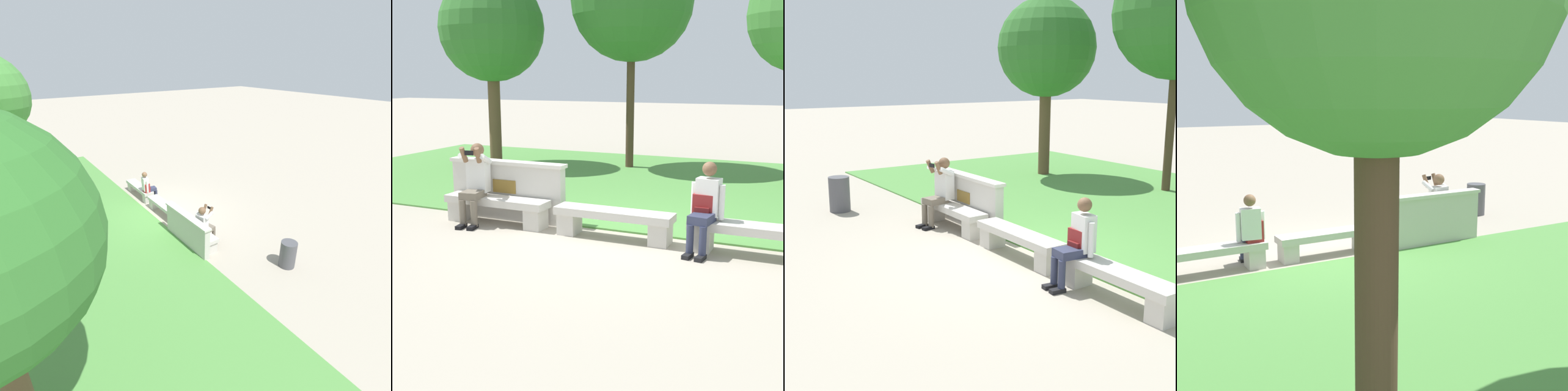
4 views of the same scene
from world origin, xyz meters
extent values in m
plane|color=#A89E8C|center=(0.00, 0.00, 0.00)|extent=(80.00, 80.00, 0.00)
cube|color=#518E42|center=(0.00, 4.38, 0.01)|extent=(17.95, 8.00, 0.03)
cube|color=beige|center=(-2.06, 0.00, 0.39)|extent=(1.82, 0.40, 0.12)
cube|color=beige|center=(-2.79, 0.00, 0.17)|extent=(0.28, 0.34, 0.33)
cube|color=beige|center=(-1.33, 0.00, 0.17)|extent=(0.28, 0.34, 0.33)
cube|color=beige|center=(0.00, 0.00, 0.39)|extent=(1.82, 0.40, 0.12)
cube|color=beige|center=(-0.73, 0.00, 0.17)|extent=(0.28, 0.34, 0.33)
cube|color=beige|center=(0.73, 0.00, 0.17)|extent=(0.28, 0.34, 0.33)
cube|color=beige|center=(2.06, 0.00, 0.39)|extent=(1.82, 0.40, 0.12)
cube|color=beige|center=(1.33, 0.00, 0.17)|extent=(0.28, 0.34, 0.33)
cube|color=beige|center=(2.79, 0.00, 0.17)|extent=(0.28, 0.34, 0.33)
cube|color=beige|center=(-2.06, 0.34, 0.47)|extent=(2.10, 0.18, 0.95)
cube|color=beige|center=(-2.06, 0.34, 0.98)|extent=(2.16, 0.24, 0.06)
cube|color=brown|center=(-2.06, 0.24, 0.59)|extent=(0.44, 0.02, 0.22)
cube|color=black|center=(-2.45, -0.46, 0.03)|extent=(0.14, 0.25, 0.06)
cylinder|color=#6B6051|center=(-2.46, -0.39, 0.24)|extent=(0.11, 0.11, 0.42)
cube|color=black|center=(-2.25, -0.43, 0.03)|extent=(0.14, 0.25, 0.06)
cylinder|color=#6B6051|center=(-2.26, -0.36, 0.24)|extent=(0.11, 0.11, 0.42)
cube|color=#6B6051|center=(-2.39, -0.19, 0.51)|extent=(0.36, 0.46, 0.12)
cube|color=silver|center=(-2.43, 0.04, 0.79)|extent=(0.37, 0.27, 0.56)
sphere|color=brown|center=(-2.43, 0.04, 1.21)|extent=(0.22, 0.22, 0.22)
cylinder|color=silver|center=(-2.60, -0.09, 1.08)|extent=(0.14, 0.32, 0.21)
cylinder|color=brown|center=(-2.51, -0.22, 1.16)|extent=(0.09, 0.19, 0.27)
cylinder|color=silver|center=(-2.23, -0.03, 1.08)|extent=(0.14, 0.32, 0.21)
cylinder|color=brown|center=(-2.27, -0.18, 1.16)|extent=(0.13, 0.20, 0.27)
cube|color=black|center=(-2.38, -0.26, 1.20)|extent=(0.15, 0.04, 0.08)
cube|color=black|center=(1.24, -0.40, 0.03)|extent=(0.13, 0.23, 0.06)
cylinder|color=#2D334C|center=(1.25, -0.34, 0.24)|extent=(0.10, 0.10, 0.42)
cube|color=black|center=(1.42, -0.43, 0.03)|extent=(0.13, 0.23, 0.06)
cylinder|color=#2D334C|center=(1.42, -0.37, 0.24)|extent=(0.10, 0.10, 0.42)
cube|color=#2D334C|center=(1.36, -0.18, 0.51)|extent=(0.33, 0.43, 0.12)
cube|color=silver|center=(1.39, 0.04, 0.77)|extent=(0.34, 0.24, 0.52)
sphere|color=brown|center=(1.39, 0.04, 1.16)|extent=(0.20, 0.20, 0.20)
cylinder|color=silver|center=(1.19, 0.05, 0.72)|extent=(0.08, 0.08, 0.48)
cylinder|color=silver|center=(1.58, -0.01, 0.72)|extent=(0.08, 0.08, 0.48)
cube|color=maroon|center=(1.33, 0.03, 0.63)|extent=(0.28, 0.20, 0.36)
cube|color=maroon|center=(1.33, -0.08, 0.56)|extent=(0.20, 0.06, 0.16)
torus|color=black|center=(1.33, 0.03, 0.83)|extent=(0.10, 0.02, 0.10)
cylinder|color=brown|center=(-5.46, 5.11, 1.39)|extent=(0.32, 0.32, 2.78)
cylinder|color=brown|center=(5.07, 4.42, 1.55)|extent=(0.25, 0.25, 3.09)
cylinder|color=#4C4C51|center=(-4.55, -1.33, 0.38)|extent=(0.44, 0.44, 0.75)
camera|label=1|loc=(-8.82, 4.67, 5.27)|focal=28.00mm
camera|label=2|loc=(2.87, -7.32, 2.41)|focal=50.00mm
camera|label=3|loc=(6.57, -5.11, 2.90)|focal=50.00mm
camera|label=4|loc=(3.92, 8.63, 2.89)|focal=50.00mm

